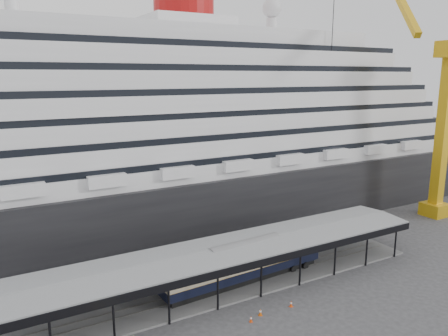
{
  "coord_description": "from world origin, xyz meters",
  "views": [
    {
      "loc": [
        -24.19,
        -37.63,
        25.43
      ],
      "look_at": [
        1.97,
        8.0,
        14.25
      ],
      "focal_mm": 35.0,
      "sensor_mm": 36.0,
      "label": 1
    }
  ],
  "objects": [
    {
      "name": "platform_canopy",
      "position": [
        0.0,
        5.0,
        2.36
      ],
      "size": [
        56.0,
        9.18,
        5.3
      ],
      "color": "slate",
      "rests_on": "ground"
    },
    {
      "name": "pullman_carriage",
      "position": [
        3.25,
        5.0,
        2.68
      ],
      "size": [
        22.64,
        4.1,
        22.1
      ],
      "rotation": [
        0.0,
        0.0,
        0.05
      ],
      "color": "black",
      "rests_on": "ground"
    },
    {
      "name": "traffic_cone_mid",
      "position": [
        4.56,
        -2.62,
        0.35
      ],
      "size": [
        0.39,
        0.39,
        0.71
      ],
      "rotation": [
        0.0,
        0.0,
        0.07
      ],
      "color": "#D93E0C",
      "rests_on": "ground"
    },
    {
      "name": "ground",
      "position": [
        0.0,
        0.0,
        0.0
      ],
      "size": [
        200.0,
        200.0,
        0.0
      ],
      "primitive_type": "plane",
      "color": "#353538",
      "rests_on": "ground"
    },
    {
      "name": "crane_yellow",
      "position": [
        47.06,
        10.54,
        19.96
      ],
      "size": [
        23.83,
        18.78,
        47.6
      ],
      "color": "gold",
      "rests_on": "ground"
    },
    {
      "name": "cruise_ship",
      "position": [
        0.05,
        32.0,
        18.35
      ],
      "size": [
        130.0,
        30.0,
        43.9
      ],
      "color": "black",
      "rests_on": "ground"
    },
    {
      "name": "traffic_cone_right",
      "position": [
        0.53,
        -2.42,
        0.39
      ],
      "size": [
        0.53,
        0.53,
        0.79
      ],
      "rotation": [
        0.0,
        0.0,
        -0.39
      ],
      "color": "#D1540B",
      "rests_on": "ground"
    },
    {
      "name": "traffic_cone_left",
      "position": [
        -1.06,
        -2.98,
        0.34
      ],
      "size": [
        0.43,
        0.43,
        0.68
      ],
      "rotation": [
        0.0,
        0.0,
        -0.28
      ],
      "color": "#D5400B",
      "rests_on": "ground"
    }
  ]
}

